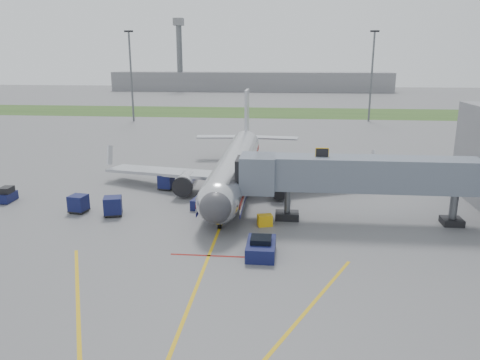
# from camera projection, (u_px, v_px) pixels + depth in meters

# --- Properties ---
(ground) EXTENTS (400.00, 400.00, 0.00)m
(ground) POSITION_uv_depth(u_px,v_px,m) (216.00, 236.00, 39.94)
(ground) COLOR #565659
(ground) RESTS_ON ground
(grass_strip) EXTENTS (300.00, 25.00, 0.01)m
(grass_strip) POSITION_uv_depth(u_px,v_px,m) (265.00, 112.00, 126.47)
(grass_strip) COLOR #2D4C1E
(grass_strip) RESTS_ON ground
(apron_markings) EXTENTS (21.52, 50.00, 0.01)m
(apron_markings) POSITION_uv_depth(u_px,v_px,m) (201.00, 276.00, 32.82)
(apron_markings) COLOR gold
(apron_markings) RESTS_ON ground
(airliner) EXTENTS (32.10, 35.67, 10.25)m
(airliner) POSITION_uv_depth(u_px,v_px,m) (235.00, 166.00, 53.92)
(airliner) COLOR silver
(airliner) RESTS_ON ground
(jet_bridge) EXTENTS (25.30, 4.00, 6.90)m
(jet_bridge) POSITION_uv_depth(u_px,v_px,m) (364.00, 175.00, 42.38)
(jet_bridge) COLOR slate
(jet_bridge) RESTS_ON ground
(light_mast_left) EXTENTS (2.00, 0.44, 20.40)m
(light_mast_left) POSITION_uv_depth(u_px,v_px,m) (131.00, 74.00, 107.29)
(light_mast_left) COLOR #595B60
(light_mast_left) RESTS_ON ground
(light_mast_right) EXTENTS (2.00, 0.44, 20.40)m
(light_mast_right) POSITION_uv_depth(u_px,v_px,m) (372.00, 74.00, 106.91)
(light_mast_right) COLOR #595B60
(light_mast_right) RESTS_ON ground
(distant_terminal) EXTENTS (120.00, 14.00, 8.00)m
(distant_terminal) POSITION_uv_depth(u_px,v_px,m) (251.00, 81.00, 203.30)
(distant_terminal) COLOR slate
(distant_terminal) RESTS_ON ground
(control_tower) EXTENTS (4.00, 4.00, 30.00)m
(control_tower) POSITION_uv_depth(u_px,v_px,m) (179.00, 50.00, 197.89)
(control_tower) COLOR #595B60
(control_tower) RESTS_ON ground
(pushback_tug) EXTENTS (2.22, 3.60, 1.49)m
(pushback_tug) POSITION_uv_depth(u_px,v_px,m) (261.00, 248.00, 36.03)
(pushback_tug) COLOR #0D153B
(pushback_tug) RESTS_ON ground
(baggage_tug) EXTENTS (1.26, 2.33, 1.60)m
(baggage_tug) POSITION_uv_depth(u_px,v_px,m) (7.00, 195.00, 49.27)
(baggage_tug) COLOR #0D153B
(baggage_tug) RESTS_ON ground
(baggage_cart_a) EXTENTS (1.86, 1.86, 1.73)m
(baggage_cart_a) POSITION_uv_depth(u_px,v_px,m) (166.00, 182.00, 53.76)
(baggage_cart_a) COLOR #0D153B
(baggage_cart_a) RESTS_ON ground
(baggage_cart_b) EXTENTS (2.10, 2.10, 1.83)m
(baggage_cart_b) POSITION_uv_depth(u_px,v_px,m) (113.00, 206.00, 44.97)
(baggage_cart_b) COLOR #0D153B
(baggage_cart_b) RESTS_ON ground
(baggage_cart_c) EXTENTS (1.85, 1.85, 1.72)m
(baggage_cart_c) POSITION_uv_depth(u_px,v_px,m) (78.00, 204.00, 45.91)
(baggage_cart_c) COLOR #0D153B
(baggage_cart_c) RESTS_ON ground
(belt_loader) EXTENTS (2.24, 5.00, 2.37)m
(belt_loader) POSITION_uv_depth(u_px,v_px,m) (204.00, 200.00, 48.09)
(belt_loader) COLOR #0D153B
(belt_loader) RESTS_ON ground
(ground_power_cart) EXTENTS (1.48, 1.17, 1.04)m
(ground_power_cart) POSITION_uv_depth(u_px,v_px,m) (265.00, 220.00, 42.31)
(ground_power_cart) COLOR #DEA50D
(ground_power_cart) RESTS_ON ground
(ramp_worker) EXTENTS (0.78, 0.67, 1.81)m
(ramp_worker) POSITION_uv_depth(u_px,v_px,m) (188.00, 177.00, 55.63)
(ramp_worker) COLOR #BCD218
(ramp_worker) RESTS_ON ground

